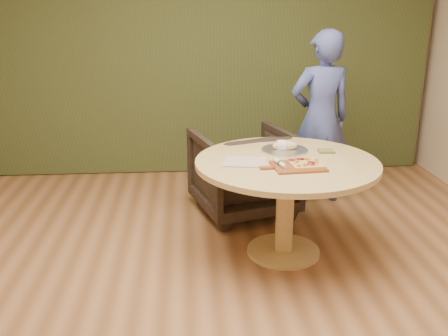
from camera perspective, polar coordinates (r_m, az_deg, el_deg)
name	(u,v)px	position (r m, az deg, el deg)	size (l,w,h in m)	color
room_shell	(235,91)	(2.65, 1.27, 8.83)	(5.04, 6.04, 2.84)	#9C673E
curtain	(209,46)	(5.52, -1.73, 13.78)	(4.80, 0.14, 2.78)	#30391A
pedestal_table	(286,178)	(3.70, 7.12, -1.19)	(1.34, 1.34, 0.75)	tan
pizza_paddle	(296,166)	(3.50, 8.29, 0.18)	(0.46, 0.31, 0.01)	brown
flatbread_pizza	(306,164)	(3.51, 9.35, 0.49)	(0.24, 0.24, 0.04)	#E6B15A
cutlery_roll	(280,163)	(3.48, 6.42, 0.56)	(0.07, 0.20, 0.03)	silver
newspaper	(245,162)	(3.58, 2.42, 0.71)	(0.30, 0.25, 0.01)	silver
serving_tray	(285,150)	(3.88, 6.94, 2.04)	(0.36, 0.36, 0.02)	silver
bread_roll	(284,146)	(3.87, 6.84, 2.56)	(0.19, 0.09, 0.09)	#E1C689
green_packet	(326,151)	(3.90, 11.61, 1.91)	(0.12, 0.10, 0.02)	#4E5A28
armchair	(244,168)	(4.50, 2.27, 0.03)	(0.82, 0.77, 0.85)	black
person_standing	(320,118)	(4.76, 10.95, 5.58)	(0.59, 0.39, 1.63)	#425094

